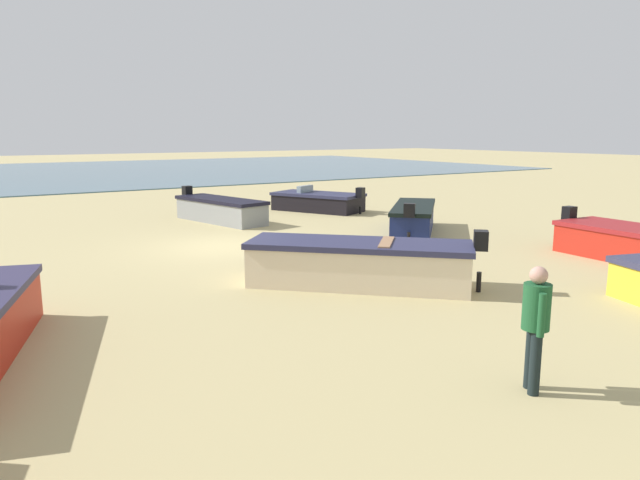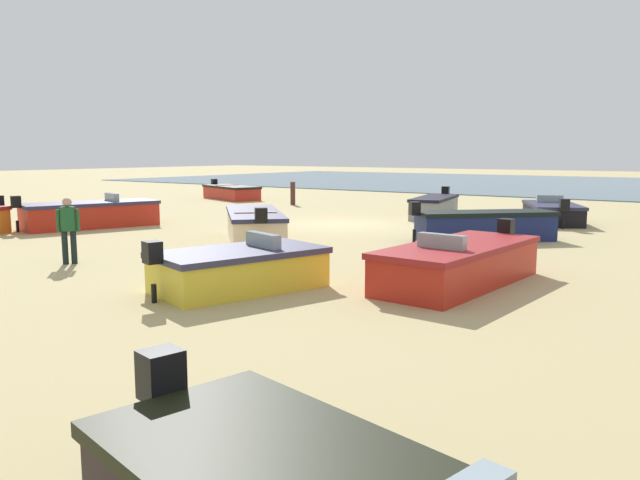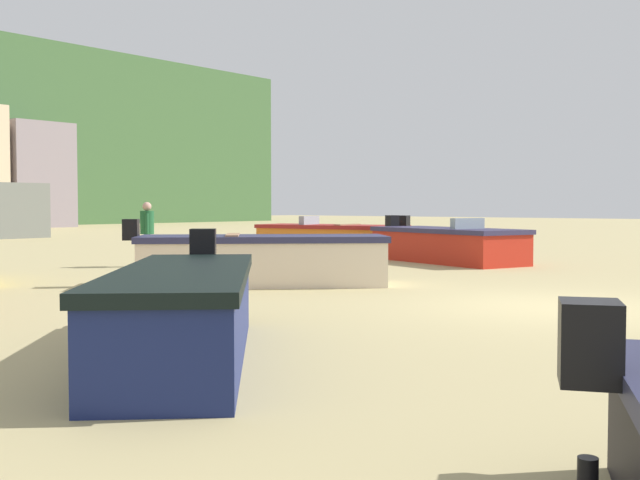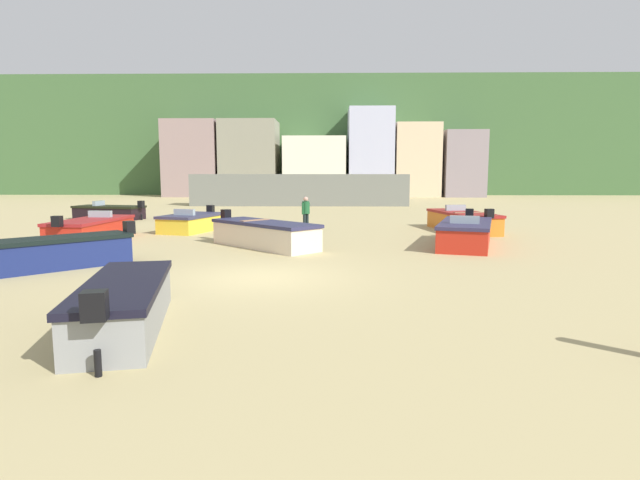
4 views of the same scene
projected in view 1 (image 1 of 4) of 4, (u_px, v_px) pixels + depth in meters
ground_plane at (227, 246)px, 16.78m from camera, size 160.00×160.00×0.00m
tidal_water at (42, 174)px, 46.51m from camera, size 80.00×36.00×0.06m
boat_black_1 at (318, 202)px, 24.39m from camera, size 3.20×4.11×1.07m
boat_navy_3 at (414, 219)px, 18.99m from camera, size 3.92×3.90×1.23m
boat_grey_6 at (220, 210)px, 21.38m from camera, size 2.13×4.47×1.18m
boat_cream_8 at (360, 263)px, 12.39m from camera, size 4.43×4.39×1.28m
beach_walker_foreground at (536, 319)px, 7.21m from camera, size 0.48×0.48×1.62m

